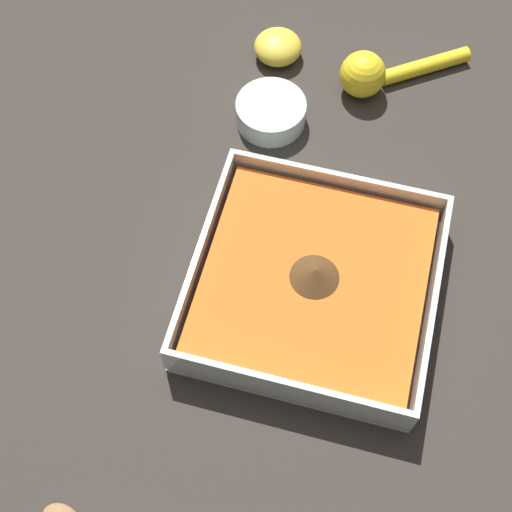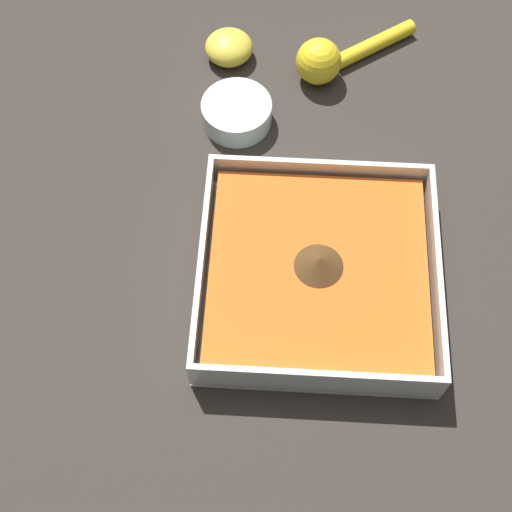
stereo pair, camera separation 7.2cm
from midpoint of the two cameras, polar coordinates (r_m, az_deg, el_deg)
The scene contains 5 objects.
ground_plane at distance 0.78m, azimuth 0.62°, elevation 0.20°, with size 4.00×4.00×0.00m, color #332D28.
square_dish at distance 0.75m, azimuth 2.22°, elevation -1.67°, with size 0.25×0.25×0.05m.
spice_bowl at distance 0.88m, azimuth -3.93°, elevation 11.15°, with size 0.08×0.08×0.03m.
lemon_squeezer at distance 0.92m, azimuth 3.66°, elevation 15.37°, with size 0.16×0.12×0.06m.
lemon_half at distance 0.94m, azimuth -4.44°, elevation 16.15°, with size 0.06×0.06×0.03m.
Camera 2 is at (0.02, 0.38, 0.69)m, focal length 50.00 mm.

